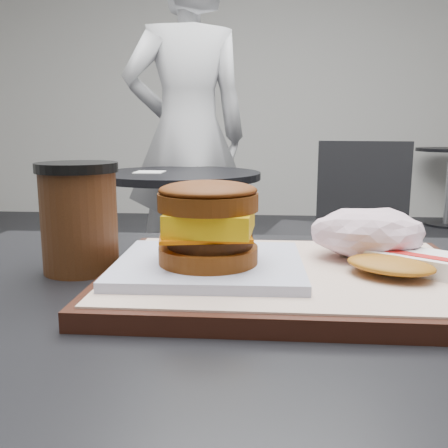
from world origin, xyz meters
TOP-DOWN VIEW (x-y plane):
  - serving_tray at (0.04, 0.04)m, footprint 0.38×0.28m
  - breakfast_sandwich at (-0.04, 0.03)m, footprint 0.19×0.17m
  - hash_brown at (0.16, 0.04)m, footprint 0.14×0.13m
  - crumpled_wrapper at (0.13, 0.09)m, footprint 0.13×0.10m
  - coffee_cup at (-0.20, 0.08)m, footprint 0.09×0.09m
  - neighbor_table at (-0.35, 1.65)m, footprint 0.70×0.70m
  - napkin at (-0.47, 1.62)m, footprint 0.12×0.12m
  - neighbor_chair at (0.33, 1.78)m, footprint 0.64×0.51m
  - patron at (-0.38, 2.12)m, footprint 0.76×0.63m

SIDE VIEW (x-z plane):
  - neighbor_chair at x=0.33m, z-range 0.07..0.95m
  - neighbor_table at x=-0.35m, z-range 0.18..0.93m
  - napkin at x=-0.47m, z-range 0.75..0.75m
  - serving_tray at x=0.04m, z-range 0.77..0.79m
  - hash_brown at x=0.16m, z-range 0.79..0.81m
  - crumpled_wrapper at x=0.13m, z-range 0.79..0.85m
  - breakfast_sandwich at x=-0.04m, z-range 0.78..0.88m
  - coffee_cup at x=-0.20m, z-range 0.77..0.90m
  - patron at x=-0.38m, z-range 0.00..1.79m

